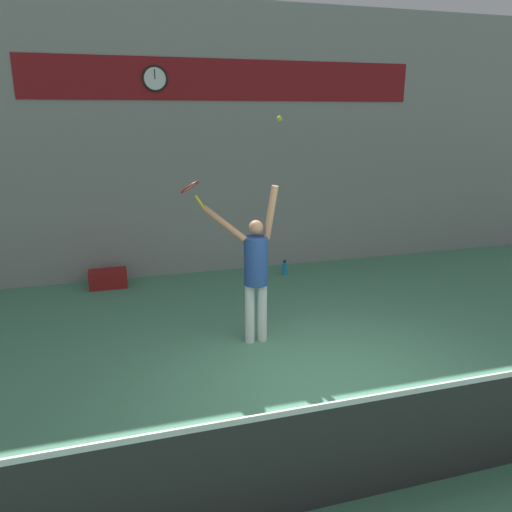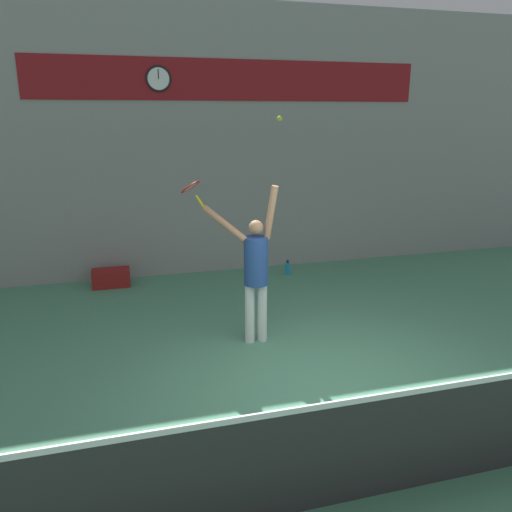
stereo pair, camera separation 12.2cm
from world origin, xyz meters
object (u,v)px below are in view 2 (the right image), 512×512
Objects in this scene: tennis_player at (255,268)px; equipment_bag at (111,278)px; scoreboard_clock at (158,79)px; tennis_ball at (280,118)px; water_bottle at (288,268)px; tennis_racket at (191,188)px.

tennis_player reaches higher than equipment_bag.
scoreboard_clock is at bearing 104.81° from tennis_player.
tennis_ball reaches higher than water_bottle.
water_bottle is (1.12, 2.82, -2.86)m from tennis_ball.
equipment_bag is (-3.33, 0.20, 0.03)m from water_bottle.
tennis_player is 1.95m from tennis_ball.
tennis_player is at bearing -56.18° from equipment_bag.
equipment_bag reaches higher than water_bottle.
water_bottle is at bearing 46.02° from tennis_racket.
tennis_racket is at bearing -87.66° from scoreboard_clock.
equipment_bag is at bearing 123.82° from tennis_player.
water_bottle is (2.26, -0.59, -3.50)m from scoreboard_clock.
scoreboard_clock is 3.65m from tennis_ball.
water_bottle is at bearing -3.42° from equipment_bag.
scoreboard_clock is 0.68× the size of equipment_bag.
tennis_racket is at bearing 149.79° from tennis_ball.
tennis_racket is at bearing -133.98° from water_bottle.
tennis_ball is 0.22× the size of water_bottle.
water_bottle is (2.14, 2.22, -1.96)m from tennis_racket.
scoreboard_clock is at bearing 20.04° from equipment_bag.
equipment_bag is (-1.18, 2.42, -1.93)m from tennis_racket.
tennis_ball is (1.14, -3.41, -0.64)m from scoreboard_clock.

